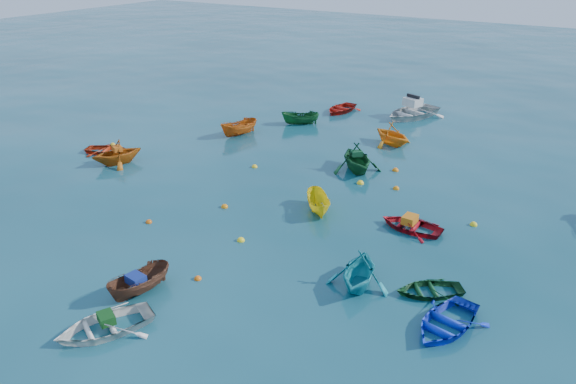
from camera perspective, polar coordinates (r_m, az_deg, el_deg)
The scene contains 31 objects.
ground at distance 25.34m, azimuth -6.00°, elevation -4.77°, with size 160.00×160.00×0.00m, color #093B48.
dinghy_white_near at distance 20.76m, azimuth -18.07°, elevation -13.28°, with size 2.36×3.30×0.68m, color white.
sampan_brown_mid at distance 22.32m, azimuth -14.70°, elevation -9.90°, with size 1.02×2.72×1.05m, color brown.
dinghy_blue_se at distance 20.66m, azimuth 15.68°, elevation -13.13°, with size 2.30×3.21×0.67m, color #1133D8.
dinghy_orange_w at distance 35.17m, azimuth -16.87°, elevation 2.80°, with size 2.55×2.95×1.55m, color #BB5C11.
sampan_yellow_mid at distance 27.72m, azimuth 3.12°, elevation -1.99°, with size 1.02×2.70×1.04m, color yellow.
dinghy_green_e at distance 22.25m, azimuth 14.12°, elevation -9.95°, with size 1.83×2.55×0.53m, color #104620.
dinghy_cyan_se at distance 22.22m, azimuth 7.13°, elevation -9.37°, with size 2.48×2.88×1.52m, color teal.
dinghy_red_nw at distance 37.12m, azimuth -17.78°, elevation 3.81°, with size 2.06×2.87×0.60m, color #AF290E.
sampan_orange_n at distance 38.84m, azimuth -4.96°, elevation 5.79°, with size 1.12×2.98×1.15m, color #BB5611.
dinghy_green_n at distance 32.86m, azimuth 6.94°, elevation 2.19°, with size 2.85×3.30×1.74m, color #135225.
dinghy_red_ne at distance 26.64m, azimuth 12.38°, elevation -3.71°, with size 2.07×2.89×0.60m, color #A90E19.
dinghy_red_far at distance 44.38m, azimuth 5.37°, elevation 8.13°, with size 2.38×3.32×0.69m, color red.
dinghy_orange_far at distance 37.52m, azimuth 10.47°, elevation 4.79°, with size 2.57×2.98×1.57m, color orange.
sampan_green_far at distance 41.06m, azimuth 1.25°, elevation 6.90°, with size 1.03×2.72×1.05m, color #135525.
motorboat_white at distance 43.81m, azimuth 12.42°, elevation 7.45°, with size 3.53×4.94×1.62m, color silver.
tarp_green_a at distance 20.48m, azimuth -17.98°, elevation -12.09°, with size 0.66×0.50×0.32m, color #114516.
tarp_blue_a at distance 21.88m, azimuth -15.21°, elevation -8.54°, with size 0.70×0.53×0.34m, color navy.
tarp_orange_a at distance 34.87m, azimuth -16.97°, elevation 4.24°, with size 0.63×0.48×0.31m, color #D15E15.
tarp_green_b at distance 32.58m, azimuth 6.98°, elevation 3.92°, with size 0.62×0.47×0.30m, color #124A27.
tarp_orange_b at distance 26.45m, azimuth 12.27°, elevation -2.73°, with size 0.76×0.57×0.37m, color orange.
buoy_or_a at distance 27.42m, azimuth -13.95°, elevation -3.03°, with size 0.31×0.31×0.31m, color #D3580B.
buoy_ye_a at distance 25.15m, azimuth -4.81°, elevation -4.96°, with size 0.35×0.35×0.35m, color yellow.
buoy_or_b at distance 22.69m, azimuth -9.15°, elevation -8.74°, with size 0.30×0.30×0.30m, color orange.
buoy_ye_b at distance 38.45m, azimuth -17.37°, elevation 4.56°, with size 0.35×0.35×0.35m, color gold.
buoy_or_c at distance 28.29m, azimuth -6.47°, elevation -1.55°, with size 0.35×0.35×0.35m, color orange.
buoy_ye_c at distance 31.09m, azimuth 7.36°, elevation 0.86°, with size 0.39×0.39×0.39m, color yellow.
buoy_or_d at distance 33.16m, azimuth 10.85°, elevation 2.13°, with size 0.38×0.38×0.38m, color orange.
buoy_ye_d at distance 33.14m, azimuth -3.42°, elevation 2.53°, with size 0.34×0.34×0.34m, color yellow.
buoy_or_e at distance 30.71m, azimuth 10.92°, elevation 0.30°, with size 0.35×0.35×0.35m, color orange.
buoy_ye_e at distance 27.78m, azimuth 18.33°, elevation -3.22°, with size 0.35×0.35×0.35m, color yellow.
Camera 1 is at (13.87, -17.33, 12.23)m, focal length 35.00 mm.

